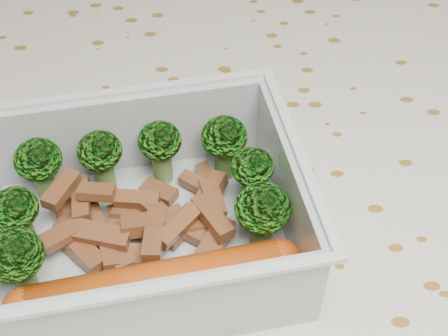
{
  "coord_description": "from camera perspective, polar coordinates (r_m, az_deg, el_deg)",
  "views": [
    {
      "loc": [
        -0.02,
        -0.24,
        1.05
      ],
      "look_at": [
        -0.01,
        0.01,
        0.78
      ],
      "focal_mm": 50.0,
      "sensor_mm": 36.0,
      "label": 1
    }
  ],
  "objects": [
    {
      "name": "dining_table",
      "position": [
        0.45,
        1.29,
        -10.49
      ],
      "size": [
        1.4,
        0.9,
        0.75
      ],
      "color": "brown",
      "rests_on": "ground"
    },
    {
      "name": "tablecloth",
      "position": [
        0.41,
        1.41,
        -6.72
      ],
      "size": [
        1.46,
        0.96,
        0.19
      ],
      "color": "beige",
      "rests_on": "dining_table"
    },
    {
      "name": "lunch_container",
      "position": [
        0.34,
        -7.64,
        -5.2
      ],
      "size": [
        0.2,
        0.17,
        0.06
      ],
      "color": "silver",
      "rests_on": "tablecloth"
    },
    {
      "name": "broccoli_florets",
      "position": [
        0.35,
        -7.96,
        -1.45
      ],
      "size": [
        0.16,
        0.11,
        0.04
      ],
      "color": "#608C3F",
      "rests_on": "lunch_container"
    },
    {
      "name": "meat_pile",
      "position": [
        0.35,
        -7.28,
        -4.84
      ],
      "size": [
        0.11,
        0.08,
        0.03
      ],
      "color": "brown",
      "rests_on": "lunch_container"
    },
    {
      "name": "sausage",
      "position": [
        0.32,
        -6.14,
        -10.66
      ],
      "size": [
        0.15,
        0.05,
        0.03
      ],
      "color": "#B3420E",
      "rests_on": "lunch_container"
    }
  ]
}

